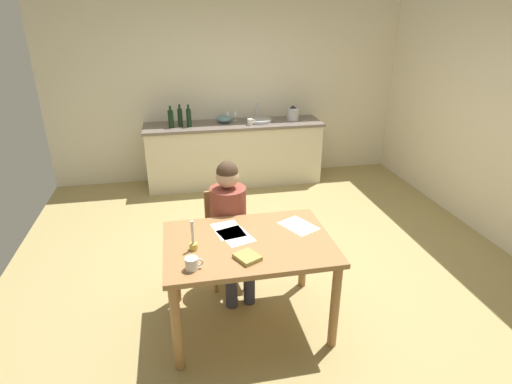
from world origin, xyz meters
The scene contains 21 objects.
ground_plane centered at (0.00, 0.00, -0.02)m, with size 5.20×5.20×0.04m, color tan.
wall_back centered at (0.00, 2.60, 1.30)m, with size 5.20×0.12×2.60m, color silver.
kitchen_counter centered at (0.00, 2.24, 0.45)m, with size 2.54×0.64×0.90m.
dining_table centered at (-0.35, -0.84, 0.65)m, with size 1.27×0.89×0.76m.
chair_at_table centered at (-0.43, -0.15, 0.47)m, with size 0.44×0.44×0.85m.
person_seated centered at (-0.41, -0.30, 0.68)m, with size 0.36×0.61×1.19m.
coffee_mug centered at (-0.79, -1.13, 0.80)m, with size 0.12×0.09×0.09m.
candlestick centered at (-0.76, -0.88, 0.82)m, with size 0.06×0.06×0.23m.
book_magazine centered at (-0.40, -1.08, 0.77)m, with size 0.14×0.17×0.03m, color #A29149.
paper_letter centered at (-0.48, -0.63, 0.76)m, with size 0.21×0.30×0.00m, color white.
paper_bill centered at (-0.43, -0.74, 0.76)m, with size 0.21×0.30×0.00m, color white.
paper_envelope centered at (0.09, -0.68, 0.76)m, with size 0.21×0.30×0.00m, color white.
sink_unit centered at (0.37, 2.24, 0.92)m, with size 0.36×0.36×0.24m.
bottle_oil centered at (-0.87, 2.16, 1.03)m, with size 0.07×0.07×0.30m.
bottle_vinegar centered at (-0.75, 2.21, 1.03)m, with size 0.07×0.07×0.30m.
bottle_wine_red centered at (-0.63, 2.17, 1.03)m, with size 0.07×0.07×0.31m.
mixing_bowl centered at (-0.12, 2.32, 0.95)m, with size 0.23×0.23×0.10m, color #668C99.
stovetop_kettle centered at (0.87, 2.24, 1.00)m, with size 0.18×0.18×0.22m.
wine_glass_near_sink centered at (0.05, 2.39, 1.01)m, with size 0.07×0.07×0.15m.
wine_glass_by_kettle centered at (-0.07, 2.39, 1.01)m, with size 0.07×0.07×0.15m.
teacup_on_counter centered at (0.22, 2.09, 0.94)m, with size 0.11×0.08×0.09m.
Camera 1 is at (-0.83, -3.51, 2.34)m, focal length 28.91 mm.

